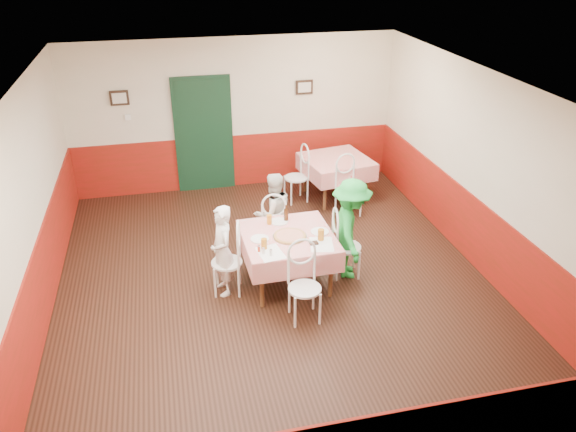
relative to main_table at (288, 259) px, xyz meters
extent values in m
plane|color=black|center=(-0.19, 0.03, -0.38)|extent=(7.00, 7.00, 0.00)
plane|color=white|center=(-0.19, 0.03, 2.42)|extent=(7.00, 7.00, 0.00)
cube|color=beige|center=(-0.19, 3.53, 1.02)|extent=(6.00, 0.10, 2.80)
cube|color=beige|center=(-0.19, -3.47, 1.02)|extent=(6.00, 0.10, 2.80)
cube|color=beige|center=(-3.19, 0.03, 1.02)|extent=(0.10, 7.00, 2.80)
cube|color=beige|center=(2.81, 0.03, 1.02)|extent=(0.10, 7.00, 2.80)
cube|color=maroon|center=(-0.19, 3.52, 0.12)|extent=(6.00, 0.03, 1.00)
cube|color=maroon|center=(-3.17, 0.03, 0.12)|extent=(0.03, 7.00, 1.00)
cube|color=maroon|center=(2.80, 0.03, 0.12)|extent=(0.03, 7.00, 1.00)
cube|color=black|center=(-0.79, 3.48, 0.68)|extent=(0.96, 0.06, 2.10)
cube|color=black|center=(-2.19, 3.48, 1.48)|extent=(0.32, 0.03, 0.26)
cube|color=black|center=(1.11, 3.48, 1.48)|extent=(0.32, 0.03, 0.26)
cube|color=white|center=(-2.09, 3.48, 1.12)|extent=(0.10, 0.03, 0.10)
cube|color=red|center=(0.00, 0.00, 0.00)|extent=(1.25, 1.25, 0.77)
cube|color=red|center=(1.49, 2.58, 0.00)|extent=(1.29, 1.29, 0.77)
cylinder|color=#B74723|center=(0.01, -0.05, 0.40)|extent=(0.44, 0.44, 0.03)
cylinder|color=white|center=(-0.39, -0.03, 0.39)|extent=(0.26, 0.26, 0.01)
cylinder|color=white|center=(0.44, -0.02, 0.39)|extent=(0.26, 0.26, 0.01)
cylinder|color=white|center=(-0.04, 0.40, 0.39)|extent=(0.26, 0.26, 0.01)
cylinder|color=#BF7219|center=(-0.38, -0.28, 0.46)|extent=(0.08, 0.08, 0.14)
cylinder|color=#BF7219|center=(0.40, -0.23, 0.46)|extent=(0.09, 0.09, 0.16)
cylinder|color=#BF7219|center=(-0.18, 0.38, 0.45)|extent=(0.08, 0.08, 0.14)
cylinder|color=#381C0A|center=(0.07, 0.41, 0.50)|extent=(0.06, 0.06, 0.22)
cylinder|color=silver|center=(-0.42, -0.41, 0.43)|extent=(0.04, 0.04, 0.09)
cylinder|color=silver|center=(-0.33, -0.47, 0.43)|extent=(0.04, 0.04, 0.09)
cylinder|color=#B23319|center=(-0.46, -0.34, 0.43)|extent=(0.04, 0.04, 0.09)
cube|color=white|center=(-0.32, -0.41, 0.39)|extent=(0.36, 0.44, 0.00)
cube|color=white|center=(0.37, -0.35, 0.39)|extent=(0.37, 0.45, 0.00)
cube|color=black|center=(0.28, -0.31, 0.40)|extent=(0.11, 0.09, 0.02)
imported|color=gray|center=(-0.90, -0.02, 0.27)|extent=(0.37, 0.51, 1.29)
imported|color=gray|center=(-0.02, 0.90, 0.27)|extent=(0.74, 0.64, 1.29)
imported|color=gray|center=(0.90, 0.02, 0.36)|extent=(0.73, 1.04, 1.47)
camera|label=1|loc=(-1.49, -6.47, 4.09)|focal=35.00mm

